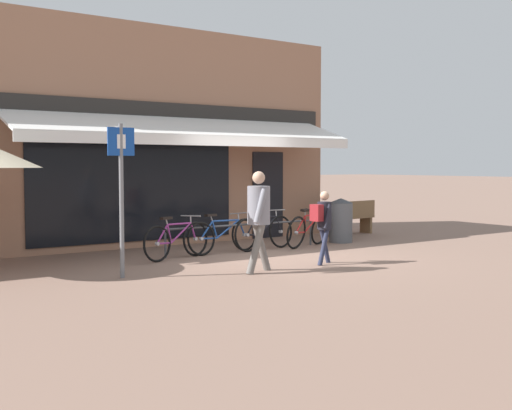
# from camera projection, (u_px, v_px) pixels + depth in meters

# --- Properties ---
(ground_plane) EXTENTS (160.00, 160.00, 0.00)m
(ground_plane) POSITION_uv_depth(u_px,v_px,m) (278.00, 257.00, 12.40)
(ground_plane) COLOR #846656
(shop_front) EXTENTS (8.49, 4.48, 4.82)m
(shop_front) POSITION_uv_depth(u_px,v_px,m) (146.00, 139.00, 15.40)
(shop_front) COLOR #9E7056
(shop_front) RESTS_ON ground_plane
(bike_rack_rail) EXTENTS (3.71, 0.04, 0.57)m
(bike_rack_rail) POSITION_uv_depth(u_px,v_px,m) (244.00, 228.00, 13.29)
(bike_rack_rail) COLOR #47494F
(bike_rack_rail) RESTS_ON ground_plane
(bicycle_purple) EXTENTS (1.64, 0.66, 0.82)m
(bicycle_purple) POSITION_uv_depth(u_px,v_px,m) (177.00, 240.00, 12.15)
(bicycle_purple) COLOR black
(bicycle_purple) RESTS_ON ground_plane
(bicycle_blue) EXTENTS (1.79, 0.52, 0.83)m
(bicycle_blue) POSITION_uv_depth(u_px,v_px,m) (223.00, 235.00, 12.98)
(bicycle_blue) COLOR black
(bicycle_blue) RESTS_ON ground_plane
(bicycle_black) EXTENTS (1.69, 0.55, 0.85)m
(bicycle_black) POSITION_uv_depth(u_px,v_px,m) (264.00, 232.00, 13.48)
(bicycle_black) COLOR black
(bicycle_black) RESTS_ON ground_plane
(bicycle_red) EXTENTS (1.65, 0.69, 0.88)m
(bicycle_red) POSITION_uv_depth(u_px,v_px,m) (308.00, 230.00, 13.96)
(bicycle_red) COLOR black
(bicycle_red) RESTS_ON ground_plane
(pedestrian_adult) EXTENTS (0.61, 0.58, 1.70)m
(pedestrian_adult) POSITION_uv_depth(u_px,v_px,m) (259.00, 211.00, 10.62)
(pedestrian_adult) COLOR slate
(pedestrian_adult) RESTS_ON ground_plane
(pedestrian_child) EXTENTS (0.49, 0.44, 1.33)m
(pedestrian_child) POSITION_uv_depth(u_px,v_px,m) (323.00, 218.00, 11.49)
(pedestrian_child) COLOR #282D47
(pedestrian_child) RESTS_ON ground_plane
(litter_bin) EXTENTS (0.55, 0.55, 1.02)m
(litter_bin) POSITION_uv_depth(u_px,v_px,m) (341.00, 220.00, 14.79)
(litter_bin) COLOR #515459
(litter_bin) RESTS_ON ground_plane
(parking_sign) EXTENTS (0.44, 0.07, 2.43)m
(parking_sign) POSITION_uv_depth(u_px,v_px,m) (121.00, 184.00, 10.05)
(parking_sign) COLOR slate
(parking_sign) RESTS_ON ground_plane
(park_bench) EXTENTS (1.64, 0.62, 0.87)m
(park_bench) POSITION_uv_depth(u_px,v_px,m) (350.00, 217.00, 16.33)
(park_bench) COLOR brown
(park_bench) RESTS_ON ground_plane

